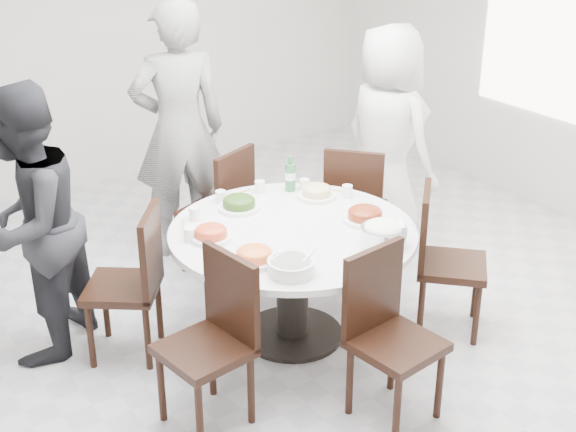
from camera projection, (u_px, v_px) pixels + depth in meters
floor at (274, 321)px, 5.28m from camera, size 6.00×6.00×0.01m
wall_back at (83, 32)px, 6.96m from camera, size 6.00×0.01×2.80m
dining_table at (293, 284)px, 4.97m from camera, size 1.50×1.50×0.75m
chair_ne at (356, 204)px, 5.85m from camera, size 0.59×0.59×0.95m
chair_n at (215, 209)px, 5.77m from camera, size 0.55×0.55×0.95m
chair_nw at (122, 284)px, 4.76m from camera, size 0.59×0.59×0.95m
chair_sw at (204, 347)px, 4.16m from camera, size 0.47×0.47×0.95m
chair_s at (397, 341)px, 4.21m from camera, size 0.47×0.47×0.95m
chair_se at (452, 262)px, 5.02m from camera, size 0.59×0.59×0.95m
diner_right at (388, 139)px, 5.99m from camera, size 0.62×0.89×1.72m
diner_middle at (179, 131)px, 5.85m from camera, size 0.80×0.63×1.93m
diner_left at (29, 226)px, 4.64m from camera, size 1.04×1.02×1.69m
dish_greens at (239, 205)px, 5.07m from camera, size 0.26×0.26×0.07m
dish_pale at (317, 193)px, 5.24m from camera, size 0.25×0.25×0.07m
dish_orange at (211, 235)px, 4.67m from camera, size 0.24×0.24×0.06m
dish_redbrown at (365, 216)px, 4.91m from camera, size 0.27×0.27×0.07m
dish_tofu at (254, 257)px, 4.41m from camera, size 0.25×0.25×0.07m
rice_bowl at (383, 236)px, 4.59m from camera, size 0.27×0.27×0.11m
soup_bowl at (291, 267)px, 4.29m from camera, size 0.26×0.26×0.08m
beverage_bottle at (290, 173)px, 5.32m from camera, size 0.07×0.07×0.24m
tea_cups at (232, 191)px, 5.26m from camera, size 0.07×0.07×0.08m
chopsticks at (242, 194)px, 5.31m from camera, size 0.24×0.04×0.01m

